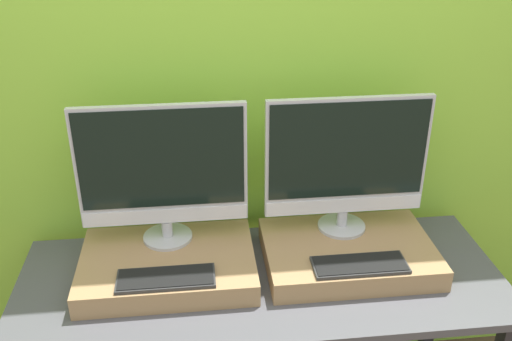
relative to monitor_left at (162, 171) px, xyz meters
The scene contains 8 objects.
wall_back 0.45m from the monitor_left, 35.64° to the left, with size 8.00×0.04×2.60m.
workbench 0.57m from the monitor_left, 27.10° to the right, with size 1.70×0.66×0.74m.
wooden_riser_left 0.34m from the monitor_left, 90.00° to the right, with size 0.61×0.42×0.08m.
monitor_left is the anchor object (origin of this frame).
keyboard_left 0.37m from the monitor_left, 90.00° to the right, with size 0.32×0.12×0.01m.
wooden_riser_right 0.73m from the monitor_left, ahead, with size 0.61×0.42×0.08m.
monitor_right 0.65m from the monitor_left, ahead, with size 0.59×0.18×0.52m.
keyboard_right 0.75m from the monitor_left, 20.93° to the right, with size 0.32×0.12×0.01m.
Camera 1 is at (-0.20, -1.28, 1.98)m, focal length 40.00 mm.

